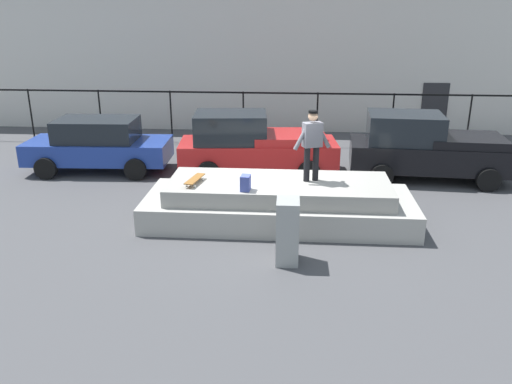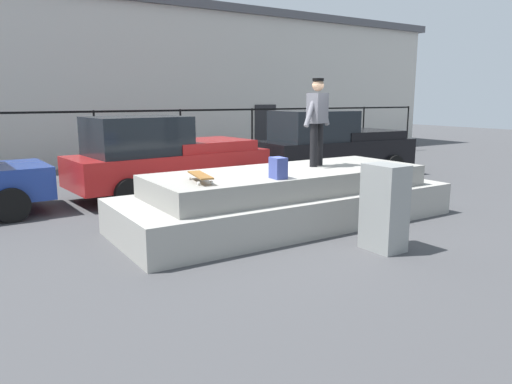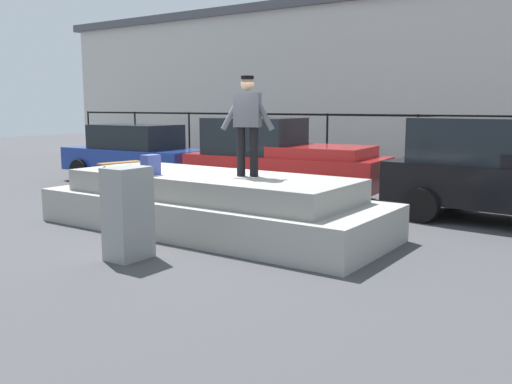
# 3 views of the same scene
# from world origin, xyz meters

# --- Properties ---
(ground_plane) EXTENTS (60.00, 60.00, 0.00)m
(ground_plane) POSITION_xyz_m (0.00, 0.00, 0.00)
(ground_plane) COLOR #424244
(concrete_ledge) EXTENTS (6.23, 2.30, 0.98)m
(concrete_ledge) POSITION_xyz_m (0.22, -0.31, 0.45)
(concrete_ledge) COLOR #9E9B93
(concrete_ledge) RESTS_ON ground_plane
(skateboarder) EXTENTS (0.87, 0.41, 1.63)m
(skateboarder) POSITION_xyz_m (0.94, -0.20, 1.91)
(skateboarder) COLOR black
(skateboarder) RESTS_ON concrete_ledge
(skateboard) EXTENTS (0.35, 0.84, 0.12)m
(skateboard) POSITION_xyz_m (-1.69, -0.60, 1.08)
(skateboard) COLOR brown
(skateboard) RESTS_ON concrete_ledge
(backpack) EXTENTS (0.22, 0.30, 0.34)m
(backpack) POSITION_xyz_m (-0.50, -0.98, 1.15)
(backpack) COLOR #3F4C99
(backpack) RESTS_ON concrete_ledge
(car_blue_sedan_near) EXTENTS (4.34, 2.11, 1.61)m
(car_blue_sedan_near) POSITION_xyz_m (-5.40, 3.27, 0.83)
(car_blue_sedan_near) COLOR navy
(car_blue_sedan_near) RESTS_ON ground_plane
(car_red_pickup_mid) EXTENTS (4.78, 2.28, 1.85)m
(car_red_pickup_mid) POSITION_xyz_m (-0.69, 3.34, 0.91)
(car_red_pickup_mid) COLOR #B21E1E
(car_red_pickup_mid) RESTS_ON ground_plane
(car_black_pickup_far) EXTENTS (4.70, 2.23, 1.91)m
(car_black_pickup_far) POSITION_xyz_m (4.35, 3.21, 0.94)
(car_black_pickup_far) COLOR black
(car_black_pickup_far) RESTS_ON ground_plane
(utility_box) EXTENTS (0.45, 0.61, 1.29)m
(utility_box) POSITION_xyz_m (0.45, -2.37, 0.65)
(utility_box) COLOR gray
(utility_box) RESTS_ON ground_plane
(fence_row) EXTENTS (24.06, 0.06, 1.91)m
(fence_row) POSITION_xyz_m (0.00, 6.94, 1.37)
(fence_row) COLOR black
(fence_row) RESTS_ON ground_plane
(warehouse_building) EXTENTS (30.48, 6.87, 5.70)m
(warehouse_building) POSITION_xyz_m (0.00, 12.36, 2.86)
(warehouse_building) COLOR beige
(warehouse_building) RESTS_ON ground_plane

